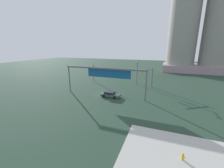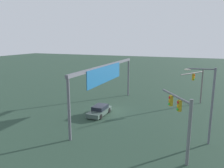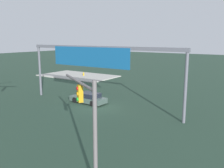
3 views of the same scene
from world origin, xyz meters
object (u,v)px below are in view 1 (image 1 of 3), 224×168
object	(u,v)px
streetlamp_curved_arm	(137,70)
fire_hydrant_on_curb	(183,157)
sedan_car_approaching	(110,94)
traffic_signal_opposite_side	(148,75)
traffic_signal_near_corner	(95,71)

from	to	relation	value
streetlamp_curved_arm	fire_hydrant_on_curb	bearing A→B (deg)	12.94
sedan_car_approaching	fire_hydrant_on_curb	bearing A→B (deg)	-46.80
fire_hydrant_on_curb	traffic_signal_opposite_side	bearing A→B (deg)	104.13
streetlamp_curved_arm	traffic_signal_near_corner	bearing A→B (deg)	-92.37
traffic_signal_near_corner	streetlamp_curved_arm	xyz separation A→B (m)	(13.14, 1.02, 0.62)
sedan_car_approaching	fire_hydrant_on_curb	size ratio (longest dim) A/B	6.03
traffic_signal_opposite_side	sedan_car_approaching	size ratio (longest dim) A/B	1.25
traffic_signal_opposite_side	fire_hydrant_on_curb	bearing A→B (deg)	70.53
traffic_signal_opposite_side	sedan_car_approaching	world-z (taller)	traffic_signal_opposite_side
sedan_car_approaching	traffic_signal_opposite_side	bearing A→B (deg)	57.53
traffic_signal_opposite_side	traffic_signal_near_corner	bearing A→B (deg)	-37.09
traffic_signal_near_corner	traffic_signal_opposite_side	size ratio (longest dim) A/B	1.02
traffic_signal_opposite_side	sedan_car_approaching	xyz separation A→B (m)	(-6.98, -10.65, -3.10)
sedan_car_approaching	streetlamp_curved_arm	bearing A→B (deg)	75.21
traffic_signal_near_corner	streetlamp_curved_arm	world-z (taller)	streetlamp_curved_arm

